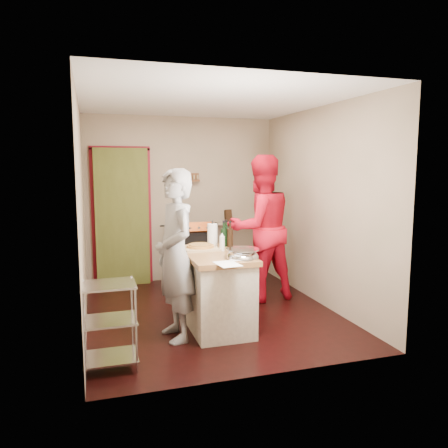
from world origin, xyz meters
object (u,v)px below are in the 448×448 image
(person_red, at_px, (260,228))
(wire_shelving, at_px, (109,321))
(stove, at_px, (190,255))
(island, at_px, (216,288))
(person_stripe, at_px, (175,255))

(person_red, bearing_deg, wire_shelving, 28.23)
(stove, bearing_deg, person_red, -54.93)
(island, xyz_separation_m, person_red, (0.87, 0.85, 0.53))
(wire_shelving, bearing_deg, stove, 63.15)
(person_red, bearing_deg, person_stripe, 28.61)
(island, bearing_deg, person_red, 44.19)
(wire_shelving, distance_m, island, 1.40)
(island, relative_size, person_stripe, 0.73)
(person_stripe, bearing_deg, person_red, 118.67)
(stove, relative_size, person_stripe, 0.56)
(wire_shelving, xyz_separation_m, island, (1.21, 0.70, 0.02))
(island, xyz_separation_m, person_stripe, (-0.50, -0.19, 0.44))
(stove, distance_m, person_stripe, 2.25)
(island, height_order, person_red, person_red)
(person_stripe, bearing_deg, island, 102.41)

